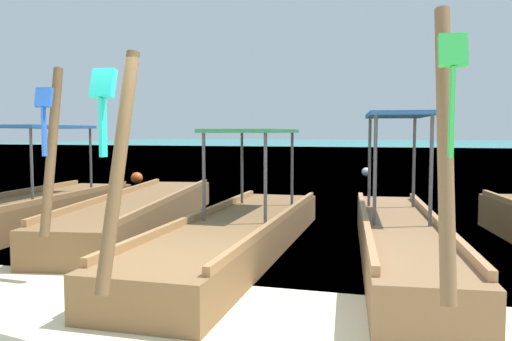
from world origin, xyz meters
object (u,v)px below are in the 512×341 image
longtail_boat_blue_ribbon (141,212)px  longtail_boat_turquoise_ribbon (238,232)px  longtail_boat_green_ribbon (400,238)px  longtail_boat_orange_ribbon (16,214)px  mooring_buoy_near (366,172)px  mooring_buoy_far (137,178)px

longtail_boat_blue_ribbon → longtail_boat_turquoise_ribbon: 2.88m
longtail_boat_blue_ribbon → longtail_boat_turquoise_ribbon: (2.43, -1.54, 0.03)m
longtail_boat_green_ribbon → longtail_boat_orange_ribbon: bearing=175.9°
longtail_boat_orange_ribbon → mooring_buoy_near: 14.91m
longtail_boat_orange_ribbon → mooring_buoy_near: (5.32, 13.93, -0.16)m
longtail_boat_orange_ribbon → mooring_buoy_far: size_ratio=18.01×
longtail_boat_orange_ribbon → longtail_boat_blue_ribbon: 2.23m
longtail_boat_green_ribbon → mooring_buoy_far: bearing=134.6°
longtail_boat_blue_ribbon → mooring_buoy_far: size_ratio=17.48×
longtail_boat_blue_ribbon → mooring_buoy_near: (3.38, 12.83, -0.10)m
longtail_boat_turquoise_ribbon → longtail_boat_blue_ribbon: bearing=147.7°
longtail_boat_orange_ribbon → mooring_buoy_far: 8.95m
longtail_boat_blue_ribbon → longtail_boat_green_ribbon: longtail_boat_green_ribbon is taller
longtail_boat_turquoise_ribbon → mooring_buoy_far: 11.26m
longtail_boat_green_ribbon → mooring_buoy_near: longtail_boat_green_ribbon is taller
mooring_buoy_far → mooring_buoy_near: bearing=34.8°
longtail_boat_green_ribbon → mooring_buoy_near: bearing=95.7°
longtail_boat_turquoise_ribbon → mooring_buoy_far: longtail_boat_turquoise_ribbon is taller
longtail_boat_blue_ribbon → mooring_buoy_near: 13.27m
longtail_boat_orange_ribbon → longtail_boat_blue_ribbon: bearing=29.5°
longtail_boat_blue_ribbon → mooring_buoy_far: (-4.20, 7.57, -0.08)m
longtail_boat_blue_ribbon → mooring_buoy_near: size_ratio=19.37×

